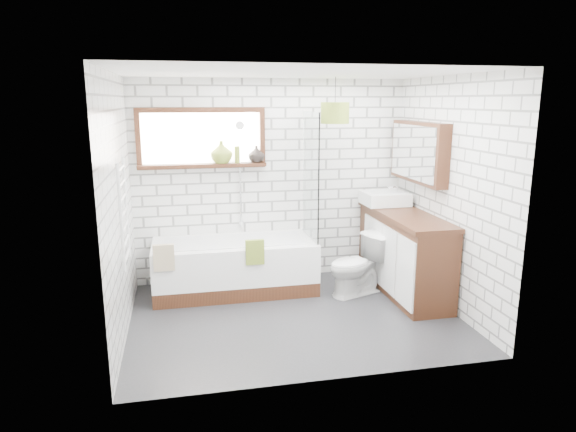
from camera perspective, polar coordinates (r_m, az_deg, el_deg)
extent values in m
cube|color=#232326|center=(5.56, 0.70, -11.09)|extent=(3.40, 2.60, 0.01)
cube|color=white|center=(5.09, 0.78, 15.70)|extent=(3.40, 2.60, 0.01)
cube|color=white|center=(6.44, -1.82, 3.88)|extent=(3.40, 0.01, 2.50)
cube|color=white|center=(3.95, 4.91, -1.86)|extent=(3.40, 0.01, 2.50)
cube|color=white|center=(5.09, -18.32, 0.85)|extent=(0.01, 2.60, 2.50)
cube|color=white|center=(5.80, 17.43, 2.30)|extent=(0.01, 2.60, 2.50)
cube|color=black|center=(6.24, -9.57, 8.51)|extent=(1.52, 0.16, 0.68)
cube|color=white|center=(5.10, -17.78, 0.33)|extent=(0.06, 0.52, 1.00)
cube|color=black|center=(6.23, 14.30, 6.90)|extent=(0.16, 1.20, 0.70)
cylinder|color=silver|center=(6.33, -5.33, 4.59)|extent=(0.02, 0.02, 1.30)
cube|color=white|center=(6.18, -5.96, -5.56)|extent=(1.90, 0.84, 0.61)
cube|color=white|center=(6.10, 2.54, 4.45)|extent=(0.02, 0.72, 1.50)
cube|color=olive|center=(5.72, -3.70, -4.03)|extent=(0.21, 0.06, 0.28)
cube|color=tan|center=(5.67, -13.63, -4.52)|extent=(0.22, 0.06, 0.29)
cube|color=black|center=(6.23, 12.74, -3.97)|extent=(0.55, 1.69, 0.97)
cube|color=white|center=(6.52, 10.69, 1.96)|extent=(0.54, 0.47, 0.16)
cylinder|color=silver|center=(6.57, 12.00, 2.53)|extent=(0.04, 0.04, 0.18)
imported|color=white|center=(6.08, 7.65, -5.45)|extent=(0.61, 0.79, 0.71)
imported|color=olive|center=(6.24, -7.40, 6.87)|extent=(0.26, 0.26, 0.27)
imported|color=black|center=(6.29, -3.52, 6.71)|extent=(0.20, 0.20, 0.20)
cylinder|color=olive|center=(6.26, -5.65, 6.62)|extent=(0.07, 0.07, 0.20)
cylinder|color=olive|center=(6.00, 5.24, 11.34)|extent=(0.33, 0.33, 0.24)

